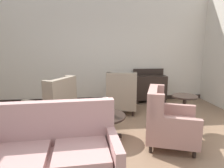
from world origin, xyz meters
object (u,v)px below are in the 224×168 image
Objects in this scene: armchair_far_left at (122,95)px; armchair_near_sideboard at (168,122)px; settee at (52,156)px; armchair_back_corner at (54,106)px; porcelain_vase at (105,108)px; sideboard at (150,87)px; side_table at (184,109)px; coffee_table at (102,119)px.

armchair_far_left reaches higher than armchair_near_sideboard.
settee is 2.02m from armchair_back_corner.
armchair_far_left reaches higher than porcelain_vase.
armchair_back_corner is at bearing -148.91° from sideboard.
armchair_far_left is 0.95× the size of armchair_back_corner.
sideboard is at bearing -126.26° from armchair_far_left.
settee is 1.56× the size of armchair_near_sideboard.
side_table is at bearing -87.69° from sideboard.
armchair_back_corner is at bearing 168.16° from side_table.
sideboard is at bearing 54.27° from settee.
armchair_far_left is at bearing 69.20° from porcelain_vase.
armchair_near_sideboard is (1.11, -0.40, 0.06)m from coffee_table.
armchair_back_corner reaches higher than coffee_table.
armchair_near_sideboard is 0.81m from side_table.
porcelain_vase is 0.29× the size of armchair_back_corner.
sideboard is (0.48, 2.69, 0.04)m from armchair_near_sideboard.
armchair_near_sideboard reaches higher than side_table.
porcelain_vase is 0.44× the size of side_table.
settee is (-0.77, -1.27, -0.18)m from porcelain_vase.
side_table is (1.61, 0.17, -0.15)m from porcelain_vase.
sideboard is (2.29, 3.55, 0.05)m from settee.
sideboard reaches higher than side_table.
porcelain_vase is at bearing 85.83° from armchair_back_corner.
settee is (-0.71, -1.26, 0.04)m from coffee_table.
coffee_table is 0.80× the size of armchair_near_sideboard.
armchair_back_corner is at bearing 145.55° from porcelain_vase.
armchair_near_sideboard is at bearing -134.56° from side_table.
settee is 2.01m from armchair_near_sideboard.
sideboard reaches higher than porcelain_vase.
armchair_near_sideboard is (1.05, -0.41, -0.17)m from porcelain_vase.
sideboard is (1.58, 2.29, 0.09)m from coffee_table.
porcelain_vase is 1.63m from side_table.
armchair_near_sideboard is 2.39m from armchair_back_corner.
armchair_far_left is at bearing -138.67° from sideboard.
settee reaches higher than armchair_near_sideboard.
armchair_near_sideboard is at bearing 91.97° from armchair_back_corner.
settee reaches higher than sideboard.
armchair_far_left reaches higher than armchair_back_corner.
armchair_far_left is 1.32m from sideboard.
armchair_far_left is at bearing 67.29° from coffee_table.
side_table is (1.07, -1.25, -0.01)m from armchair_far_left.
settee is at bearing -121.04° from porcelain_vase.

